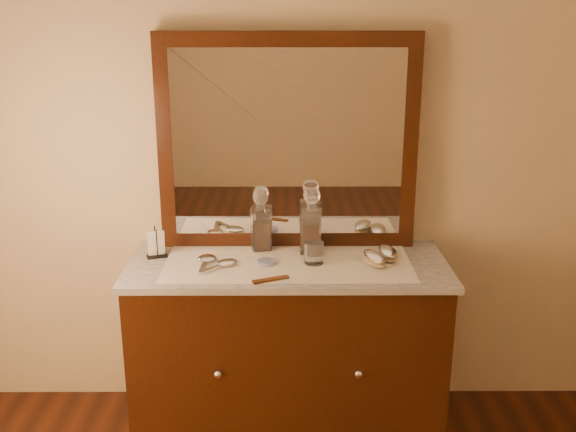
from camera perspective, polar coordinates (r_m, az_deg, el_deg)
The scene contains 19 objects.
room_shell at distance 0.95m, azimuth 0.48°, elevation -15.99°, with size 8.50×9.00×2.80m.
dresser_cabinet at distance 3.14m, azimuth -0.01°, elevation -11.58°, with size 1.40×0.55×0.82m, color black.
dresser_plinth at distance 3.33m, azimuth -0.01°, elevation -17.16°, with size 1.46×0.59×0.08m, color black.
knob_left at distance 2.88m, azimuth -6.13°, elevation -13.54°, with size 0.04×0.04×0.04m, color silver.
knob_right at distance 2.89m, azimuth 6.15°, elevation -13.51°, with size 0.04×0.04×0.04m, color silver.
marble_top at distance 2.96m, azimuth -0.01°, elevation -4.34°, with size 1.44×0.59×0.03m, color silver.
mirror_frame at distance 3.05m, azimuth -0.03°, elevation 6.42°, with size 1.20×0.08×1.00m, color black.
mirror_glass at distance 3.02m, azimuth -0.02°, elevation 6.30°, with size 1.06×0.01×0.86m, color white.
lace_runner at distance 2.93m, azimuth -0.01°, elevation -4.17°, with size 1.10×0.45×0.00m, color silver.
pin_dish at distance 2.93m, azimuth -1.84°, elevation -4.02°, with size 0.09×0.09×0.02m, color silver.
comb at distance 2.75m, azimuth -1.51°, elevation -5.55°, with size 0.16×0.03×0.01m, color brown.
napkin_rack at distance 3.06m, azimuth -11.41°, elevation -2.50°, with size 0.11×0.08×0.14m.
decanter_left at distance 3.07m, azimuth -2.38°, elevation -0.91°, with size 0.10×0.10×0.29m.
decanter_right at distance 3.03m, azimuth 2.05°, elevation -1.00°, with size 0.10×0.10×0.31m.
brush_near at distance 2.94m, azimuth 7.56°, elevation -3.68°, with size 0.13×0.19×0.05m.
brush_far at distance 3.02m, azimuth 8.67°, elevation -3.20°, with size 0.09×0.18×0.05m.
hand_mirror_outer at distance 2.97m, azimuth -7.15°, elevation -3.81°, with size 0.09×0.22×0.02m.
hand_mirror_inner at distance 2.91m, azimuth -5.61°, elevation -4.16°, with size 0.18×0.19×0.02m.
tumblers at distance 2.92m, azimuth 2.28°, elevation -3.22°, with size 0.09×0.09×0.10m.
Camera 1 is at (-0.01, -0.79, 1.92)m, focal length 40.80 mm.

